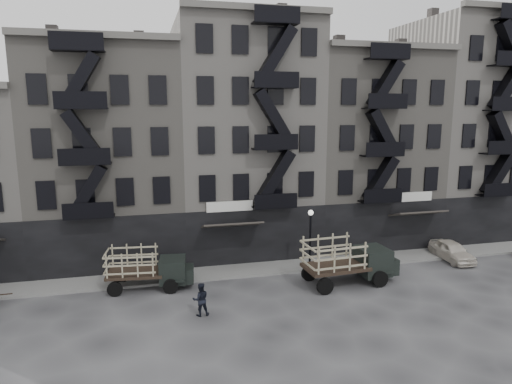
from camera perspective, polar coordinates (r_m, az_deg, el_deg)
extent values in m
plane|color=#38383A|center=(28.29, 2.75, -12.23)|extent=(140.00, 140.00, 0.00)
cube|color=slate|center=(31.62, 0.79, -9.54)|extent=(55.00, 2.50, 0.15)
cube|color=gray|center=(35.22, -17.87, 4.45)|extent=(10.00, 10.00, 15.00)
cube|color=black|center=(31.43, -17.89, -6.50)|extent=(10.00, 0.35, 4.00)
cube|color=#595651|center=(30.21, -19.41, 18.08)|extent=(10.00, 0.50, 0.40)
cube|color=#4C4744|center=(35.69, -23.68, 17.22)|extent=(0.70, 0.70, 1.20)
cube|color=#4C4744|center=(35.26, -14.40, 17.85)|extent=(0.70, 0.70, 1.20)
cube|color=#A39E96|center=(35.84, -1.71, 6.67)|extent=(10.00, 10.00, 17.00)
cube|color=black|center=(32.22, 0.21, -5.55)|extent=(10.00, 0.35, 4.00)
cube|color=#595651|center=(31.36, 0.33, 22.07)|extent=(10.00, 0.50, 0.40)
cube|color=#4C4744|center=(35.86, -6.83, 21.20)|extent=(0.70, 0.70, 1.20)
cube|color=#4C4744|center=(36.96, 2.26, 20.95)|extent=(0.70, 0.70, 1.20)
cube|color=gray|center=(39.26, 12.78, 5.29)|extent=(10.00, 10.00, 15.00)
cube|color=black|center=(35.89, 15.94, -4.27)|extent=(10.00, 0.35, 4.00)
cube|color=#595651|center=(34.82, 17.26, 17.14)|extent=(10.00, 0.50, 0.40)
cube|color=#4C4744|center=(38.13, 9.07, 17.47)|extent=(0.70, 0.70, 1.20)
cube|color=#4C4744|center=(40.54, 16.57, 16.76)|extent=(0.70, 0.70, 1.20)
cube|color=#A39E96|center=(44.53, 24.55, 7.14)|extent=(10.00, 10.00, 18.00)
cube|color=black|center=(41.69, 27.99, -3.07)|extent=(10.00, 0.35, 4.00)
cube|color=#4C4744|center=(43.36, 22.27, 20.01)|extent=(0.70, 0.70, 1.20)
cube|color=#4C4744|center=(46.69, 28.05, 18.84)|extent=(0.70, 0.70, 1.20)
cylinder|color=black|center=(30.84, 6.78, -6.38)|extent=(0.14, 0.14, 4.00)
sphere|color=silver|center=(30.29, 6.86, -2.58)|extent=(0.36, 0.36, 0.36)
cube|color=black|center=(29.09, -14.86, -9.76)|extent=(3.52, 2.32, 0.18)
cube|color=black|center=(28.83, -10.38, -9.55)|extent=(1.76, 1.93, 1.47)
cube|color=black|center=(28.90, -8.59, -10.06)|extent=(0.94, 1.55, 0.88)
cylinder|color=black|center=(28.18, -10.64, -11.54)|extent=(0.90, 0.31, 0.88)
cylinder|color=black|center=(29.99, -10.42, -10.13)|extent=(0.90, 0.31, 0.88)
cylinder|color=black|center=(28.57, -17.24, -11.53)|extent=(0.90, 0.31, 0.88)
cylinder|color=black|center=(30.36, -16.61, -10.15)|extent=(0.90, 0.31, 0.88)
cube|color=black|center=(29.10, 9.90, -9.20)|extent=(4.00, 2.52, 0.20)
cube|color=black|center=(30.30, 14.34, -8.34)|extent=(1.95, 2.16, 1.70)
cube|color=black|center=(30.95, 15.93, -8.69)|extent=(1.02, 1.76, 1.02)
cylinder|color=black|center=(29.62, 15.25, -10.47)|extent=(1.03, 0.32, 1.02)
cylinder|color=black|center=(31.41, 12.99, -9.12)|extent=(1.03, 0.32, 1.02)
cylinder|color=black|center=(27.86, 8.63, -11.58)|extent=(1.03, 0.32, 1.02)
cylinder|color=black|center=(29.76, 6.68, -10.05)|extent=(1.03, 0.32, 1.02)
imported|color=beige|center=(36.20, 23.29, -6.76)|extent=(1.86, 4.19, 1.40)
imported|color=black|center=(25.06, -6.94, -13.18)|extent=(0.91, 0.72, 1.81)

